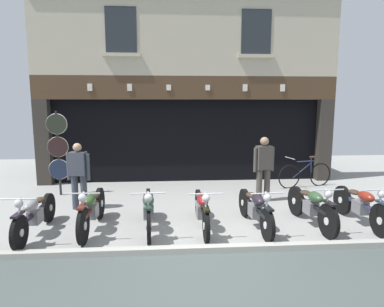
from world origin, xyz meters
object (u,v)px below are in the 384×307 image
object	(u,v)px
motorcycle_center	(202,209)
motorcycle_far_left	(35,214)
motorcycle_center_right	(255,208)
leaning_bicycle	(305,174)
salesman_left	(79,173)
tyre_sign_pole	(58,148)
advert_board_near	(231,130)
shopkeeper_center	(264,166)
motorcycle_center_left	(149,209)
motorcycle_left	(92,209)
motorcycle_right	(311,206)
motorcycle_far_right	(361,205)
advert_board_far	(263,125)

from	to	relation	value
motorcycle_center	motorcycle_far_left	bearing A→B (deg)	0.81
motorcycle_center_right	leaning_bicycle	distance (m)	3.95
salesman_left	tyre_sign_pole	size ratio (longest dim) A/B	0.69
advert_board_near	motorcycle_center	bearing A→B (deg)	-107.73
motorcycle_center	tyre_sign_pole	distance (m)	4.62
motorcycle_center	salesman_left	bearing A→B (deg)	-28.66
motorcycle_center	tyre_sign_pole	world-z (taller)	tyre_sign_pole
motorcycle_far_left	shopkeeper_center	bearing A→B (deg)	-158.61
motorcycle_center_left	salesman_left	size ratio (longest dim) A/B	1.26
shopkeeper_center	tyre_sign_pole	distance (m)	5.46
motorcycle_center_right	tyre_sign_pole	bearing A→B (deg)	-34.94
motorcycle_center	salesman_left	distance (m)	3.15
motorcycle_far_left	tyre_sign_pole	xyz separation A→B (m)	(-0.40, 2.83, 0.89)
shopkeeper_center	advert_board_near	world-z (taller)	advert_board_near
advert_board_near	shopkeeper_center	bearing A→B (deg)	-81.07
salesman_left	advert_board_near	size ratio (longest dim) A/B	1.58
motorcycle_left	salesman_left	size ratio (longest dim) A/B	1.29
motorcycle_right	advert_board_near	bearing A→B (deg)	-83.31
shopkeeper_center	tyre_sign_pole	world-z (taller)	tyre_sign_pole
motorcycle_far_right	shopkeeper_center	xyz separation A→B (m)	(-1.53, 1.82, 0.49)
advert_board_near	motorcycle_center_left	bearing A→B (deg)	-119.60
advert_board_far	tyre_sign_pole	bearing A→B (deg)	-165.82
motorcycle_left	advert_board_near	world-z (taller)	advert_board_near
motorcycle_right	advert_board_near	world-z (taller)	advert_board_near
tyre_sign_pole	motorcycle_far_left	bearing A→B (deg)	-81.93
motorcycle_center_right	salesman_left	distance (m)	4.14
advert_board_near	motorcycle_right	bearing A→B (deg)	-78.38
motorcycle_center_left	advert_board_near	world-z (taller)	advert_board_near
motorcycle_center_right	shopkeeper_center	xyz separation A→B (m)	(0.68, 1.82, 0.50)
motorcycle_far_left	advert_board_far	size ratio (longest dim) A/B	2.15
leaning_bicycle	advert_board_near	bearing A→B (deg)	49.03
motorcycle_far_right	motorcycle_center_left	bearing A→B (deg)	-2.17
motorcycle_far_left	motorcycle_far_right	size ratio (longest dim) A/B	1.00
shopkeeper_center	leaning_bicycle	xyz separation A→B (m)	(1.67, 1.35, -0.54)
tyre_sign_pole	motorcycle_far_right	bearing A→B (deg)	-21.97
motorcycle_right	leaning_bicycle	world-z (taller)	leaning_bicycle
motorcycle_far_right	leaning_bicycle	bearing A→B (deg)	-94.27
motorcycle_center_left	advert_board_far	world-z (taller)	advert_board_far
tyre_sign_pole	advert_board_near	world-z (taller)	tyre_sign_pole
motorcycle_far_right	motorcycle_center_right	bearing A→B (deg)	-1.55
motorcycle_left	advert_board_near	xyz separation A→B (m)	(3.53, 4.20, 1.19)
tyre_sign_pole	advert_board_far	bearing A→B (deg)	14.18
advert_board_near	leaning_bicycle	xyz separation A→B (m)	(2.06, -1.13, -1.25)
advert_board_far	shopkeeper_center	bearing A→B (deg)	-104.68
shopkeeper_center	advert_board_near	distance (m)	2.61
motorcycle_center_right	motorcycle_right	size ratio (longest dim) A/B	1.02
salesman_left	motorcycle_left	bearing A→B (deg)	122.95
motorcycle_far_left	motorcycle_center	distance (m)	3.21
motorcycle_center_right	advert_board_near	world-z (taller)	advert_board_near
motorcycle_center_right	advert_board_far	distance (m)	4.71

